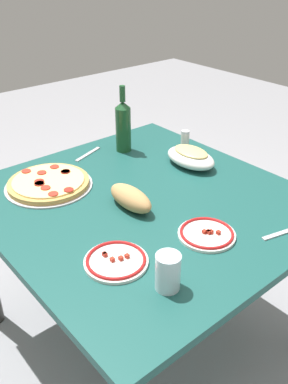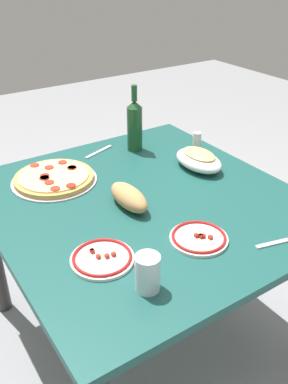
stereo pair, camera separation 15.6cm
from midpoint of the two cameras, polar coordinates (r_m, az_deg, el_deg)
ground_plane at (r=2.04m, az=-2.30°, el=-18.69°), size 8.00×8.00×0.00m
dining_table at (r=1.63m, az=-2.74°, el=-4.35°), size 1.16×1.09×0.72m
pepperoni_pizza at (r=1.71m, az=-15.42°, el=1.11°), size 0.34×0.34×0.03m
baked_pasta_dish at (r=1.80m, az=3.93°, el=4.77°), size 0.24×0.15×0.08m
wine_bottle at (r=1.92m, az=-5.20°, el=8.98°), size 0.07×0.07×0.30m
water_glass at (r=1.15m, az=-0.65°, el=-10.95°), size 0.07×0.07×0.11m
side_plate_near at (r=1.27m, az=-7.38°, el=-9.37°), size 0.19×0.19×0.02m
side_plate_far at (r=1.37m, az=5.34°, el=-5.77°), size 0.19×0.19×0.02m
bread_loaf at (r=1.50m, az=-4.81°, el=-0.91°), size 0.21×0.09×0.08m
spice_shaker at (r=1.97m, az=3.34°, el=7.08°), size 0.04×0.04×0.09m
fork_left at (r=1.94m, az=-9.93°, el=5.04°), size 0.07×0.17×0.00m
fork_right at (r=1.44m, az=15.55°, el=-5.43°), size 0.06×0.17×0.00m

